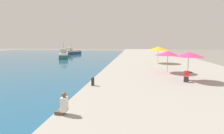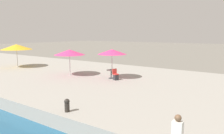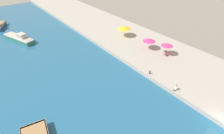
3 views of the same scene
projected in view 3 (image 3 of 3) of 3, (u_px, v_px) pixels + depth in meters
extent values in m
plane|color=slate|center=(220.00, 127.00, 22.75)|extent=(200.00, 200.00, 0.00)
cube|color=#A39E93|center=(105.00, 27.00, 50.91)|extent=(16.00, 90.00, 0.79)
cube|color=#33705B|center=(19.00, 39.00, 43.61)|extent=(5.14, 9.30, 1.18)
cube|color=silver|center=(18.00, 37.00, 43.35)|extent=(5.21, 9.40, 0.25)
cube|color=#ADA89E|center=(18.00, 36.00, 43.25)|extent=(4.73, 8.56, 0.10)
cube|color=#B7B2A8|center=(22.00, 36.00, 42.22)|extent=(2.05, 2.39, 1.07)
cylinder|color=#B7B2A8|center=(16.00, 31.00, 42.42)|extent=(0.12, 0.12, 2.84)
cylinder|color=#B7B7B7|center=(166.00, 50.00, 36.14)|extent=(0.06, 0.06, 2.22)
cone|color=#E5387A|center=(167.00, 45.00, 35.48)|extent=(2.41, 2.41, 0.42)
cylinder|color=#B7B7B7|center=(149.00, 45.00, 38.32)|extent=(0.06, 0.06, 2.03)
cone|color=#E5387A|center=(149.00, 40.00, 37.70)|extent=(2.75, 2.75, 0.48)
cylinder|color=#B7B7B7|center=(124.00, 32.00, 43.93)|extent=(0.06, 0.06, 2.15)
cone|color=yellow|center=(124.00, 28.00, 43.24)|extent=(3.38, 3.38, 0.59)
cylinder|color=#333338|center=(165.00, 54.00, 36.86)|extent=(0.44, 0.44, 0.04)
cylinder|color=#333338|center=(165.00, 53.00, 36.67)|extent=(0.08, 0.08, 0.70)
cylinder|color=#4C4742|center=(165.00, 51.00, 36.47)|extent=(0.80, 0.80, 0.04)
cube|color=#2D2D33|center=(167.00, 55.00, 36.14)|extent=(0.45, 0.45, 0.45)
cube|color=red|center=(167.00, 54.00, 36.00)|extent=(0.53, 0.53, 0.06)
cube|color=red|center=(167.00, 53.00, 36.03)|extent=(0.39, 0.22, 0.40)
cube|color=brown|center=(174.00, 90.00, 27.36)|extent=(0.44, 0.28, 0.16)
cube|color=silver|center=(176.00, 88.00, 27.24)|extent=(0.26, 0.36, 0.66)
sphere|color=brown|center=(176.00, 85.00, 26.99)|extent=(0.24, 0.24, 0.24)
cylinder|color=#2D2823|center=(150.00, 73.00, 30.99)|extent=(0.24, 0.24, 0.45)
sphere|color=#2D2823|center=(150.00, 71.00, 30.82)|extent=(0.26, 0.26, 0.26)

